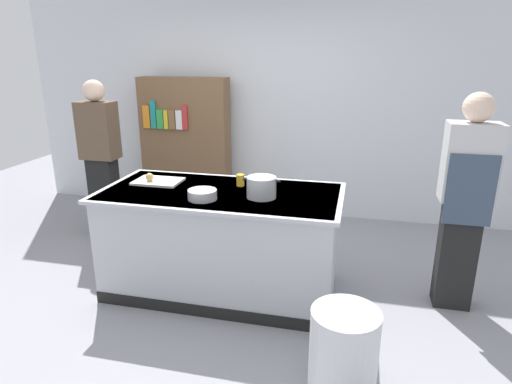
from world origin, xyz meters
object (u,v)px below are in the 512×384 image
(person_guest, at_px, (101,157))
(stock_pot, at_px, (261,187))
(juice_cup, at_px, (240,180))
(bookshelf, at_px, (186,147))
(trash_bin, at_px, (344,351))
(mixing_bowl, at_px, (202,195))
(person_chef, at_px, (465,199))
(onion, at_px, (150,177))

(person_guest, bearing_deg, stock_pot, 51.42)
(juice_cup, xyz_separation_m, person_guest, (-1.72, 0.63, -0.04))
(bookshelf, bearing_deg, juice_cup, -54.48)
(juice_cup, relative_size, trash_bin, 0.18)
(mixing_bowl, relative_size, juice_cup, 2.26)
(trash_bin, xyz_separation_m, person_chef, (0.82, 1.18, 0.64))
(juice_cup, bearing_deg, trash_bin, -50.67)
(person_chef, relative_size, person_guest, 1.00)
(mixing_bowl, xyz_separation_m, juice_cup, (0.19, 0.41, 0.01))
(onion, relative_size, trash_bin, 0.13)
(bookshelf, bearing_deg, mixing_bowl, -64.66)
(trash_bin, bearing_deg, onion, 148.67)
(trash_bin, xyz_separation_m, bookshelf, (-2.11, 2.78, 0.58))
(person_chef, height_order, person_guest, same)
(juice_cup, xyz_separation_m, bookshelf, (-1.15, 1.61, -0.10))
(mixing_bowl, height_order, juice_cup, juice_cup)
(stock_pot, distance_m, trash_bin, 1.36)
(stock_pot, bearing_deg, juice_cup, 132.82)
(person_chef, bearing_deg, onion, 93.68)
(person_chef, height_order, bookshelf, person_chef)
(onion, xyz_separation_m, trash_bin, (1.74, -1.06, -0.68))
(onion, xyz_separation_m, stock_pot, (1.03, -0.16, 0.03))
(juice_cup, relative_size, bookshelf, 0.06)
(trash_bin, bearing_deg, person_guest, 146.12)
(stock_pot, relative_size, juice_cup, 2.97)
(mixing_bowl, bearing_deg, juice_cup, 65.06)
(stock_pot, distance_m, mixing_bowl, 0.46)
(mixing_bowl, xyz_separation_m, person_guest, (-1.53, 1.05, -0.03))
(person_guest, bearing_deg, onion, 37.64)
(onion, distance_m, stock_pot, 1.04)
(onion, relative_size, person_chef, 0.04)
(trash_bin, bearing_deg, bookshelf, 127.17)
(juice_cup, xyz_separation_m, person_chef, (1.78, 0.01, -0.04))
(onion, distance_m, person_guest, 1.19)
(mixing_bowl, bearing_deg, onion, 152.71)
(stock_pot, bearing_deg, bookshelf, 126.63)
(onion, height_order, bookshelf, bookshelf)
(onion, bearing_deg, mixing_bowl, -27.29)
(juice_cup, bearing_deg, person_guest, 159.85)
(mixing_bowl, distance_m, juice_cup, 0.46)
(onion, distance_m, bookshelf, 1.76)
(stock_pot, height_order, trash_bin, stock_pot)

